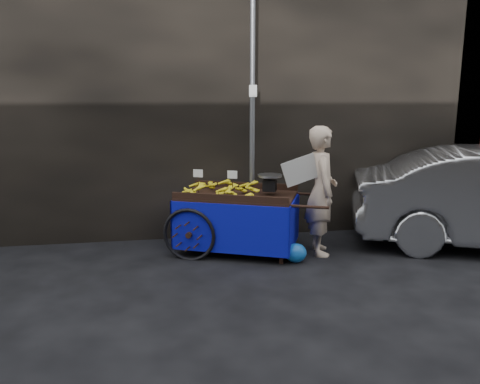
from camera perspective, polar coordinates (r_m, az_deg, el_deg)
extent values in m
plane|color=black|center=(6.47, 0.96, -9.43)|extent=(80.00, 80.00, 0.00)
cube|color=black|center=(8.54, -9.00, 12.66)|extent=(11.00, 2.00, 5.00)
cylinder|color=slate|center=(7.38, 1.50, 9.10)|extent=(0.08, 0.08, 4.00)
cube|color=white|center=(7.32, 1.59, 12.21)|extent=(0.12, 0.02, 0.18)
cube|color=black|center=(7.02, -0.28, -0.54)|extent=(1.97, 1.63, 0.06)
cube|color=black|center=(7.48, 0.63, 0.79)|extent=(1.57, 0.70, 0.11)
cube|color=black|center=(6.53, -1.33, -0.80)|extent=(1.57, 0.70, 0.11)
cube|color=black|center=(6.58, 5.12, -5.22)|extent=(0.07, 0.07, 0.85)
cube|color=black|center=(7.39, 6.10, -3.36)|extent=(0.07, 0.07, 0.85)
cylinder|color=black|center=(6.43, 8.45, -1.80)|extent=(0.50, 0.25, 0.04)
cylinder|color=black|center=(7.25, 9.07, -0.29)|extent=(0.50, 0.25, 0.04)
torus|color=black|center=(6.77, -6.25, -5.22)|extent=(0.75, 0.36, 0.79)
torus|color=black|center=(7.81, -3.42, -2.88)|extent=(0.75, 0.36, 0.79)
cylinder|color=black|center=(7.29, -4.73, -3.97)|extent=(0.51, 1.11, 0.05)
cube|color=#08109A|center=(6.60, -1.41, -4.56)|extent=(1.60, 0.70, 0.72)
cube|color=#08109A|center=(7.61, 0.70, -2.36)|extent=(1.60, 0.70, 0.72)
cube|color=#08109A|center=(7.35, -6.78, -2.95)|extent=(0.45, 1.02, 0.72)
cube|color=#08109A|center=(6.95, 6.60, -3.79)|extent=(0.45, 1.02, 0.72)
cube|color=black|center=(6.94, 3.64, 0.80)|extent=(0.23, 0.21, 0.17)
cylinder|color=silver|center=(6.91, 3.65, 2.01)|extent=(0.47, 0.47, 0.03)
cube|color=white|center=(7.00, -5.14, 2.29)|extent=(0.14, 0.07, 0.12)
cube|color=white|center=(6.85, -0.95, 2.13)|extent=(0.14, 0.07, 0.12)
imported|color=tan|center=(6.99, 9.89, 0.14)|extent=(0.55, 0.75, 1.91)
cube|color=beige|center=(6.75, 7.36, 2.64)|extent=(0.59, 0.02, 0.50)
ellipsoid|color=#1759AE|center=(6.73, 6.82, -7.40)|extent=(0.31, 0.25, 0.28)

